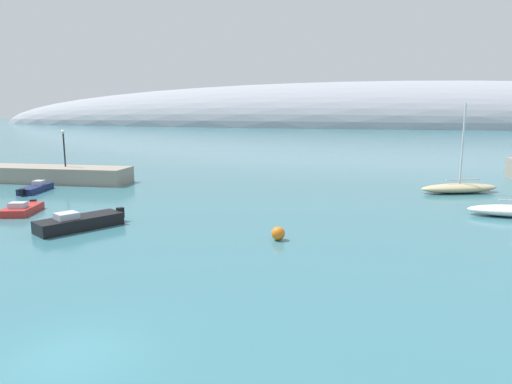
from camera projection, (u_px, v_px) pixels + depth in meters
name	position (u px, v px, depth m)	size (l,w,h in m)	color
water	(71.00, 358.00, 14.59)	(600.00, 600.00, 0.00)	#38727F
breakwater_rocks	(54.00, 174.00, 49.37)	(16.35, 3.94, 1.67)	gray
distant_ridge	(386.00, 126.00, 207.90)	(394.14, 68.01, 39.54)	#999EA8
sailboat_sand_near_shore	(459.00, 187.00, 43.16)	(7.80, 4.88, 8.21)	#C6B284
motorboat_red_foreground	(22.00, 209.00, 34.72)	(2.80, 4.16, 0.93)	red
motorboat_black_alongside_breakwater	(79.00, 222.00, 30.19)	(4.41, 5.60, 1.20)	black
motorboat_navy_outer	(36.00, 188.00, 43.75)	(2.26, 4.90, 0.97)	navy
mooring_buoy_orange	(278.00, 233.00, 27.58)	(0.81, 0.81, 0.81)	orange
harbor_lamp_post	(64.00, 144.00, 48.79)	(0.36, 0.36, 3.86)	black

